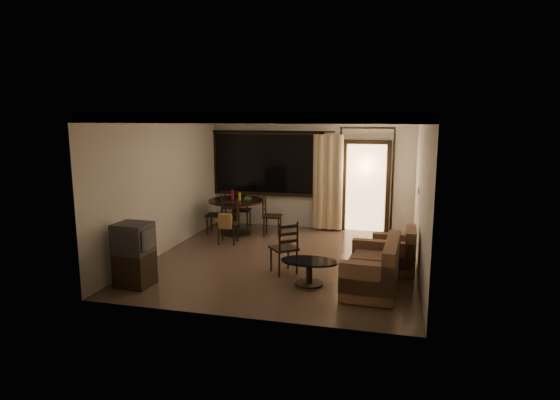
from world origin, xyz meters
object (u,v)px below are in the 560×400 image
(dining_chair_west, at_px, (217,222))
(sofa, at_px, (375,270))
(armchair, at_px, (396,254))
(side_chair, at_px, (284,257))
(tv_cabinet, at_px, (134,255))
(dining_chair_east, at_px, (272,223))
(dining_chair_south, at_px, (228,230))
(coffee_table, at_px, (309,268))
(dining_chair_north, at_px, (242,217))
(dining_table, at_px, (237,207))

(dining_chair_west, xyz_separation_m, sofa, (3.82, -2.81, 0.04))
(armchair, relative_size, side_chair, 0.82)
(tv_cabinet, bearing_deg, dining_chair_east, 73.27)
(armchair, bearing_deg, dining_chair_south, 165.21)
(armchair, distance_m, coffee_table, 1.74)
(side_chair, bearing_deg, coffee_table, 99.62)
(dining_chair_north, distance_m, armchair, 4.48)
(coffee_table, bearing_deg, dining_chair_north, 123.75)
(dining_chair_west, xyz_separation_m, coffee_table, (2.76, -2.84, -0.01))
(dining_table, relative_size, side_chair, 1.37)
(dining_chair_south, xyz_separation_m, tv_cabinet, (-0.58, -2.81, 0.22))
(armchair, xyz_separation_m, side_chair, (-1.92, -0.59, -0.04))
(dining_chair_north, relative_size, tv_cabinet, 0.90)
(sofa, distance_m, coffee_table, 1.06)
(dining_chair_north, xyz_separation_m, coffee_table, (2.36, -3.53, -0.01))
(dining_table, xyz_separation_m, dining_chair_north, (-0.08, 0.60, -0.36))
(tv_cabinet, bearing_deg, sofa, 14.13)
(dining_chair_south, xyz_separation_m, sofa, (3.25, -2.04, 0.02))
(dining_chair_west, bearing_deg, tv_cabinet, -5.96)
(dining_chair_south, height_order, tv_cabinet, tv_cabinet)
(dining_table, height_order, sofa, dining_table)
(sofa, relative_size, side_chair, 1.63)
(dining_table, height_order, dining_chair_east, dining_table)
(dining_chair_south, distance_m, side_chair, 2.31)
(tv_cabinet, relative_size, side_chair, 1.10)
(dining_chair_east, height_order, sofa, dining_chair_east)
(dining_table, distance_m, armchair, 4.12)
(dining_chair_west, bearing_deg, dining_chair_east, 91.55)
(dining_chair_east, distance_m, dining_chair_south, 1.20)
(dining_table, xyz_separation_m, dining_chair_west, (-0.48, -0.09, -0.36))
(dining_chair_east, bearing_deg, tv_cabinet, 154.79)
(sofa, bearing_deg, dining_table, 142.29)
(dining_chair_south, height_order, armchair, dining_chair_south)
(dining_chair_east, relative_size, coffee_table, 1.01)
(tv_cabinet, distance_m, armchair, 4.52)
(dining_chair_north, height_order, armchair, dining_chair_north)
(dining_chair_south, distance_m, dining_chair_north, 1.47)
(dining_chair_north, bearing_deg, dining_chair_south, 90.71)
(dining_chair_west, relative_size, dining_chair_east, 1.00)
(dining_table, xyz_separation_m, sofa, (3.34, -2.89, -0.32))
(dining_chair_west, distance_m, dining_chair_north, 0.79)
(side_chair, bearing_deg, sofa, 125.42)
(armchair, bearing_deg, dining_chair_east, 146.43)
(dining_chair_south, relative_size, armchair, 1.21)
(tv_cabinet, bearing_deg, dining_chair_south, 81.12)
(dining_chair_east, xyz_separation_m, coffee_table, (1.44, -3.01, -0.01))
(dining_chair_north, height_order, side_chair, side_chair)
(dining_chair_east, bearing_deg, dining_chair_north, 54.59)
(tv_cabinet, xyz_separation_m, coffee_table, (2.77, 0.74, -0.25))
(dining_chair_west, height_order, armchair, dining_chair_west)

